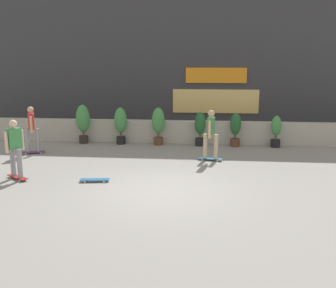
# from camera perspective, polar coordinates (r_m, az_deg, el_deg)

# --- Properties ---
(ground_plane) EXTENTS (48.00, 48.00, 0.00)m
(ground_plane) POSITION_cam_1_polar(r_m,az_deg,el_deg) (10.40, -0.82, -6.57)
(ground_plane) COLOR gray
(planter_wall) EXTENTS (18.00, 0.40, 0.90)m
(planter_wall) POSITION_cam_1_polar(r_m,az_deg,el_deg) (16.10, 1.58, 1.75)
(planter_wall) COLOR #B2ADA3
(planter_wall) RESTS_ON ground
(building_backdrop) EXTENTS (20.00, 2.08, 6.50)m
(building_backdrop) POSITION_cam_1_polar(r_m,az_deg,el_deg) (19.83, 2.49, 11.80)
(building_backdrop) COLOR #38383D
(building_backdrop) RESTS_ON ground
(potted_plant_0) EXTENTS (0.54, 0.54, 1.56)m
(potted_plant_0) POSITION_cam_1_polar(r_m,az_deg,el_deg) (16.30, -12.08, 3.27)
(potted_plant_0) COLOR #2D2823
(potted_plant_0) RESTS_ON ground
(potted_plant_1) EXTENTS (0.50, 0.50, 1.47)m
(potted_plant_1) POSITION_cam_1_polar(r_m,az_deg,el_deg) (15.92, -6.81, 3.01)
(potted_plant_1) COLOR black
(potted_plant_1) RESTS_ON ground
(potted_plant_2) EXTENTS (0.50, 0.50, 1.48)m
(potted_plant_2) POSITION_cam_1_polar(r_m,az_deg,el_deg) (15.66, -1.40, 2.98)
(potted_plant_2) COLOR brown
(potted_plant_2) RESTS_ON ground
(potted_plant_3) EXTENTS (0.43, 0.43, 1.33)m
(potted_plant_3) POSITION_cam_1_polar(r_m,az_deg,el_deg) (15.56, 4.62, 2.46)
(potted_plant_3) COLOR black
(potted_plant_3) RESTS_ON ground
(potted_plant_4) EXTENTS (0.42, 0.42, 1.31)m
(potted_plant_4) POSITION_cam_1_polar(r_m,az_deg,el_deg) (15.60, 9.63, 2.29)
(potted_plant_4) COLOR brown
(potted_plant_4) RESTS_ON ground
(potted_plant_5) EXTENTS (0.38, 0.38, 1.22)m
(potted_plant_5) POSITION_cam_1_polar(r_m,az_deg,el_deg) (15.80, 15.20, 1.88)
(potted_plant_5) COLOR black
(potted_plant_5) RESTS_ON ground
(skater_far_left) EXTENTS (0.82, 0.53, 1.70)m
(skater_far_left) POSITION_cam_1_polar(r_m,az_deg,el_deg) (14.94, -18.92, 2.21)
(skater_far_left) COLOR #72338C
(skater_far_left) RESTS_ON ground
(skater_by_wall_right) EXTENTS (0.77, 0.61, 1.70)m
(skater_by_wall_right) POSITION_cam_1_polar(r_m,az_deg,el_deg) (11.85, -21.06, -0.36)
(skater_by_wall_right) COLOR maroon
(skater_by_wall_right) RESTS_ON ground
(skater_foreground) EXTENTS (0.82, 0.55, 1.70)m
(skater_foreground) POSITION_cam_1_polar(r_m,az_deg,el_deg) (13.22, 6.16, 1.59)
(skater_foreground) COLOR #266699
(skater_foreground) RESTS_ON ground
(skateboard_near_camera) EXTENTS (0.82, 0.31, 0.08)m
(skateboard_near_camera) POSITION_cam_1_polar(r_m,az_deg,el_deg) (11.23, -10.45, -5.03)
(skateboard_near_camera) COLOR #266699
(skateboard_near_camera) RESTS_ON ground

